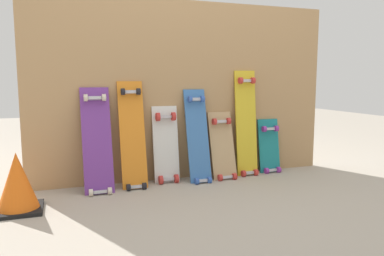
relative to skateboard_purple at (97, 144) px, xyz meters
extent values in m
plane|color=#A89E8E|center=(0.77, 0.09, -0.36)|extent=(12.00, 12.00, 0.00)
cube|color=tan|center=(0.77, 0.16, 0.39)|extent=(2.61, 0.04, 1.49)
cube|color=#6B338C|center=(0.00, 0.01, 0.00)|extent=(0.22, 0.27, 0.86)
cube|color=#B7B7BF|center=(0.00, -0.12, -0.33)|extent=(0.10, 0.04, 0.03)
cube|color=#B7B7BF|center=(0.00, 0.08, 0.35)|extent=(0.10, 0.04, 0.03)
cylinder|color=beige|center=(-0.07, -0.14, -0.33)|extent=(0.03, 0.05, 0.05)
cylinder|color=beige|center=(0.07, -0.14, -0.33)|extent=(0.03, 0.05, 0.05)
cylinder|color=beige|center=(-0.07, 0.07, 0.35)|extent=(0.03, 0.05, 0.05)
cylinder|color=beige|center=(0.07, 0.07, 0.35)|extent=(0.03, 0.05, 0.05)
cube|color=orange|center=(0.27, 0.03, 0.02)|extent=(0.20, 0.22, 0.90)
cube|color=#B7B7BF|center=(0.27, -0.07, -0.33)|extent=(0.09, 0.04, 0.03)
cube|color=#B7B7BF|center=(0.27, 0.09, 0.39)|extent=(0.09, 0.04, 0.03)
cylinder|color=black|center=(0.21, -0.09, -0.33)|extent=(0.03, 0.05, 0.05)
cylinder|color=black|center=(0.34, -0.09, -0.33)|extent=(0.03, 0.05, 0.05)
cylinder|color=black|center=(0.21, 0.07, 0.39)|extent=(0.03, 0.05, 0.05)
cylinder|color=black|center=(0.34, 0.07, 0.39)|extent=(0.03, 0.05, 0.05)
cube|color=silver|center=(0.56, 0.08, -0.07)|extent=(0.21, 0.11, 0.69)
cube|color=#B7B7BF|center=(0.56, 0.02, -0.32)|extent=(0.10, 0.04, 0.03)
cube|color=#B7B7BF|center=(0.56, 0.09, 0.18)|extent=(0.10, 0.04, 0.03)
cylinder|color=red|center=(0.49, 0.00, -0.32)|extent=(0.03, 0.07, 0.07)
cylinder|color=red|center=(0.62, 0.00, -0.32)|extent=(0.03, 0.07, 0.07)
cylinder|color=red|center=(0.49, 0.08, 0.19)|extent=(0.03, 0.07, 0.07)
cylinder|color=red|center=(0.62, 0.08, 0.19)|extent=(0.03, 0.07, 0.07)
cube|color=#386BAD|center=(0.82, 0.03, -0.01)|extent=(0.18, 0.23, 0.83)
cube|color=#B7B7BF|center=(0.82, -0.08, -0.33)|extent=(0.08, 0.04, 0.03)
cube|color=#B7B7BF|center=(0.82, 0.09, 0.32)|extent=(0.08, 0.04, 0.03)
cylinder|color=#3359B2|center=(0.76, -0.10, -0.33)|extent=(0.03, 0.05, 0.05)
cylinder|color=#3359B2|center=(0.88, -0.10, -0.33)|extent=(0.03, 0.05, 0.05)
cylinder|color=#3359B2|center=(0.76, 0.07, 0.33)|extent=(0.03, 0.05, 0.05)
cylinder|color=#3359B2|center=(0.88, 0.07, 0.33)|extent=(0.03, 0.05, 0.05)
cube|color=tan|center=(1.05, 0.04, -0.11)|extent=(0.21, 0.20, 0.64)
cube|color=#B7B7BF|center=(1.05, -0.05, -0.33)|extent=(0.10, 0.04, 0.03)
cube|color=#B7B7BF|center=(1.05, 0.08, 0.13)|extent=(0.10, 0.04, 0.03)
cylinder|color=red|center=(0.99, -0.07, -0.33)|extent=(0.03, 0.05, 0.05)
cylinder|color=red|center=(1.12, -0.07, -0.33)|extent=(0.03, 0.05, 0.05)
cylinder|color=red|center=(0.99, 0.07, 0.13)|extent=(0.03, 0.05, 0.05)
cylinder|color=red|center=(1.12, 0.07, 0.13)|extent=(0.03, 0.05, 0.05)
cube|color=gold|center=(1.30, 0.08, 0.07)|extent=(0.20, 0.12, 0.99)
cube|color=#B7B7BF|center=(1.30, 0.01, -0.33)|extent=(0.09, 0.04, 0.03)
cube|color=#B7B7BF|center=(1.30, 0.10, 0.48)|extent=(0.09, 0.04, 0.03)
cylinder|color=red|center=(1.23, -0.01, -0.33)|extent=(0.03, 0.05, 0.05)
cylinder|color=red|center=(1.36, -0.01, -0.33)|extent=(0.03, 0.05, 0.05)
cylinder|color=red|center=(1.23, 0.08, 0.48)|extent=(0.03, 0.05, 0.05)
cylinder|color=red|center=(1.36, 0.08, 0.48)|extent=(0.03, 0.05, 0.05)
cube|color=#197A7F|center=(1.54, 0.09, -0.15)|extent=(0.20, 0.10, 0.55)
cube|color=#B7B7BF|center=(1.54, 0.03, -0.33)|extent=(0.09, 0.04, 0.03)
cube|color=#B7B7BF|center=(1.54, 0.09, 0.04)|extent=(0.09, 0.04, 0.03)
cylinder|color=purple|center=(1.48, 0.02, -0.33)|extent=(0.03, 0.05, 0.05)
cylinder|color=purple|center=(1.60, 0.02, -0.33)|extent=(0.03, 0.05, 0.05)
cylinder|color=purple|center=(1.48, 0.08, 0.04)|extent=(0.03, 0.05, 0.05)
cylinder|color=purple|center=(1.60, 0.08, 0.04)|extent=(0.03, 0.05, 0.05)
cube|color=black|center=(-0.53, -0.30, -0.34)|extent=(0.29, 0.29, 0.02)
cone|color=orange|center=(-0.53, -0.30, -0.15)|extent=(0.25, 0.25, 0.36)
camera|label=1|loc=(-0.25, -2.87, 0.49)|focal=35.04mm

